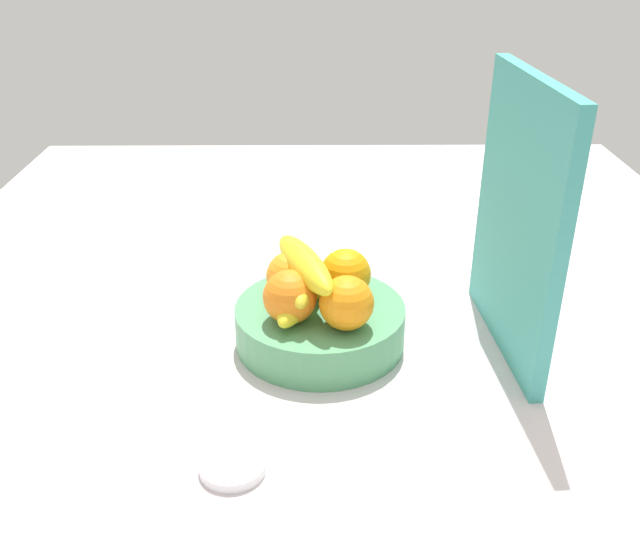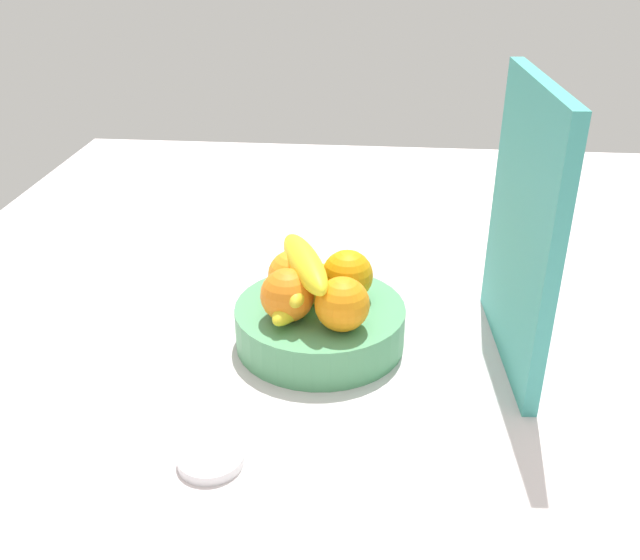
{
  "view_description": "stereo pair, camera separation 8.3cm",
  "coord_description": "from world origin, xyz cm",
  "px_view_note": "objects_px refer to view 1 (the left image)",
  "views": [
    {
      "loc": [
        83.73,
        -3.12,
        52.61
      ],
      "look_at": [
        2.0,
        -2.39,
        9.69
      ],
      "focal_mm": 39.52,
      "sensor_mm": 36.0,
      "label": 1
    },
    {
      "loc": [
        83.38,
        5.17,
        52.61
      ],
      "look_at": [
        2.0,
        -2.39,
        9.69
      ],
      "focal_mm": 39.52,
      "sensor_mm": 36.0,
      "label": 2
    }
  ],
  "objects_px": {
    "orange_front_right": "(345,274)",
    "banana_bunch": "(302,278)",
    "orange_center": "(292,275)",
    "cutting_board": "(518,220)",
    "orange_back_left": "(290,297)",
    "orange_front_left": "(346,303)",
    "fruit_bowl": "(320,325)",
    "jar_lid": "(233,466)"
  },
  "relations": [
    {
      "from": "fruit_bowl",
      "to": "orange_center",
      "type": "height_order",
      "value": "orange_center"
    },
    {
      "from": "orange_back_left",
      "to": "jar_lid",
      "type": "distance_m",
      "value": 0.24
    },
    {
      "from": "banana_bunch",
      "to": "jar_lid",
      "type": "distance_m",
      "value": 0.28
    },
    {
      "from": "orange_front_left",
      "to": "banana_bunch",
      "type": "relative_size",
      "value": 0.38
    },
    {
      "from": "cutting_board",
      "to": "jar_lid",
      "type": "relative_size",
      "value": 5.03
    },
    {
      "from": "fruit_bowl",
      "to": "orange_front_left",
      "type": "height_order",
      "value": "orange_front_left"
    },
    {
      "from": "orange_front_left",
      "to": "orange_back_left",
      "type": "xyz_separation_m",
      "value": [
        -0.02,
        -0.07,
        0.0
      ]
    },
    {
      "from": "cutting_board",
      "to": "jar_lid",
      "type": "distance_m",
      "value": 0.46
    },
    {
      "from": "orange_center",
      "to": "jar_lid",
      "type": "distance_m",
      "value": 0.29
    },
    {
      "from": "fruit_bowl",
      "to": "orange_front_left",
      "type": "distance_m",
      "value": 0.09
    },
    {
      "from": "orange_center",
      "to": "cutting_board",
      "type": "relative_size",
      "value": 0.19
    },
    {
      "from": "orange_back_left",
      "to": "banana_bunch",
      "type": "relative_size",
      "value": 0.38
    },
    {
      "from": "orange_center",
      "to": "banana_bunch",
      "type": "height_order",
      "value": "banana_bunch"
    },
    {
      "from": "orange_center",
      "to": "banana_bunch",
      "type": "distance_m",
      "value": 0.03
    },
    {
      "from": "fruit_bowl",
      "to": "orange_front_right",
      "type": "distance_m",
      "value": 0.08
    },
    {
      "from": "orange_front_left",
      "to": "banana_bunch",
      "type": "distance_m",
      "value": 0.08
    },
    {
      "from": "orange_front_right",
      "to": "orange_back_left",
      "type": "relative_size",
      "value": 1.0
    },
    {
      "from": "orange_center",
      "to": "banana_bunch",
      "type": "xyz_separation_m",
      "value": [
        0.02,
        0.01,
        0.01
      ]
    },
    {
      "from": "orange_front_left",
      "to": "jar_lid",
      "type": "relative_size",
      "value": 0.97
    },
    {
      "from": "banana_bunch",
      "to": "cutting_board",
      "type": "relative_size",
      "value": 0.51
    },
    {
      "from": "cutting_board",
      "to": "orange_center",
      "type": "bearing_deg",
      "value": -98.06
    },
    {
      "from": "orange_back_left",
      "to": "orange_front_right",
      "type": "bearing_deg",
      "value": 130.39
    },
    {
      "from": "orange_center",
      "to": "orange_back_left",
      "type": "relative_size",
      "value": 1.0
    },
    {
      "from": "orange_front_right",
      "to": "orange_center",
      "type": "relative_size",
      "value": 1.0
    },
    {
      "from": "orange_front_left",
      "to": "orange_front_right",
      "type": "height_order",
      "value": "same"
    },
    {
      "from": "orange_center",
      "to": "jar_lid",
      "type": "xyz_separation_m",
      "value": [
        0.27,
        -0.06,
        -0.09
      ]
    },
    {
      "from": "orange_back_left",
      "to": "cutting_board",
      "type": "distance_m",
      "value": 0.3
    },
    {
      "from": "orange_front_right",
      "to": "orange_back_left",
      "type": "xyz_separation_m",
      "value": [
        0.06,
        -0.07,
        0.0
      ]
    },
    {
      "from": "orange_front_right",
      "to": "cutting_board",
      "type": "relative_size",
      "value": 0.19
    },
    {
      "from": "orange_front_right",
      "to": "orange_back_left",
      "type": "height_order",
      "value": "same"
    },
    {
      "from": "orange_front_right",
      "to": "jar_lid",
      "type": "relative_size",
      "value": 0.97
    },
    {
      "from": "cutting_board",
      "to": "jar_lid",
      "type": "height_order",
      "value": "cutting_board"
    },
    {
      "from": "orange_center",
      "to": "jar_lid",
      "type": "bearing_deg",
      "value": -11.83
    },
    {
      "from": "orange_center",
      "to": "cutting_board",
      "type": "height_order",
      "value": "cutting_board"
    },
    {
      "from": "orange_front_left",
      "to": "fruit_bowl",
      "type": "bearing_deg",
      "value": -148.08
    },
    {
      "from": "banana_bunch",
      "to": "jar_lid",
      "type": "bearing_deg",
      "value": -15.84
    },
    {
      "from": "orange_back_left",
      "to": "banana_bunch",
      "type": "bearing_deg",
      "value": 158.4
    },
    {
      "from": "orange_front_right",
      "to": "banana_bunch",
      "type": "xyz_separation_m",
      "value": [
        0.02,
        -0.06,
        0.01
      ]
    },
    {
      "from": "orange_back_left",
      "to": "cutting_board",
      "type": "relative_size",
      "value": 0.19
    },
    {
      "from": "orange_front_right",
      "to": "banana_bunch",
      "type": "height_order",
      "value": "banana_bunch"
    },
    {
      "from": "orange_center",
      "to": "orange_back_left",
      "type": "xyz_separation_m",
      "value": [
        0.06,
        -0.0,
        0.0
      ]
    },
    {
      "from": "orange_front_left",
      "to": "orange_front_right",
      "type": "xyz_separation_m",
      "value": [
        -0.08,
        0.0,
        0.0
      ]
    }
  ]
}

